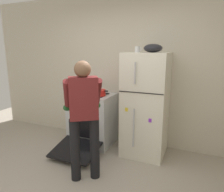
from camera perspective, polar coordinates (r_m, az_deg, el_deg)
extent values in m
cube|color=beige|center=(3.83, 4.39, 6.98)|extent=(6.00, 0.10, 2.70)
cube|color=silver|center=(3.44, 9.26, -2.44)|extent=(0.68, 0.68, 1.68)
cube|color=black|center=(3.05, 7.87, 0.87)|extent=(0.67, 0.01, 0.01)
cylinder|color=#B7B7BC|center=(3.21, 5.99, -8.81)|extent=(0.02, 0.02, 0.61)
cylinder|color=#B7B7BC|center=(3.01, 6.36, 6.28)|extent=(0.02, 0.02, 0.31)
cube|color=purple|center=(3.12, 10.41, -6.63)|extent=(0.04, 0.01, 0.06)
cube|color=yellow|center=(3.18, 4.01, -3.74)|extent=(0.04, 0.01, 0.06)
cube|color=silver|center=(3.89, -5.29, -6.30)|extent=(0.76, 0.64, 0.93)
cube|color=black|center=(3.65, -7.70, -8.91)|extent=(0.53, 0.01, 0.34)
cylinder|color=black|center=(3.73, -8.95, 0.26)|extent=(0.17, 0.17, 0.01)
cylinder|color=black|center=(3.56, -3.95, -0.23)|extent=(0.17, 0.17, 0.01)
cylinder|color=black|center=(3.97, -6.76, 1.09)|extent=(0.17, 0.17, 0.01)
cylinder|color=black|center=(3.81, -1.99, 0.66)|extent=(0.17, 0.17, 0.01)
cylinder|color=silver|center=(3.63, -11.54, -1.21)|extent=(0.04, 0.03, 0.04)
cylinder|color=silver|center=(3.54, -9.27, -1.48)|extent=(0.04, 0.03, 0.04)
cylinder|color=silver|center=(3.45, -6.74, -1.77)|extent=(0.04, 0.03, 0.04)
cylinder|color=silver|center=(3.37, -4.23, -2.07)|extent=(0.04, 0.03, 0.04)
cube|color=black|center=(3.53, -10.03, -14.26)|extent=(0.72, 0.59, 0.15)
cylinder|color=black|center=(2.87, -10.11, -14.43)|extent=(0.13, 0.13, 0.86)
cylinder|color=black|center=(2.89, -4.78, -14.12)|extent=(0.13, 0.13, 0.86)
cube|color=maroon|center=(2.63, -7.87, -0.59)|extent=(0.41, 0.37, 0.54)
sphere|color=brown|center=(2.58, -8.12, 7.32)|extent=(0.21, 0.21, 0.21)
sphere|color=#292929|center=(2.58, -8.09, 6.51)|extent=(0.15, 0.15, 0.15)
cylinder|color=maroon|center=(2.81, -12.20, 0.19)|extent=(0.32, 0.41, 0.49)
cylinder|color=maroon|center=(2.83, -4.07, 0.55)|extent=(0.32, 0.41, 0.49)
ellipsoid|color=#1E5123|center=(3.03, -11.98, -3.02)|extent=(0.12, 0.18, 0.10)
ellipsoid|color=#1E5123|center=(3.05, -4.45, -2.67)|extent=(0.12, 0.18, 0.10)
cylinder|color=red|center=(3.64, -3.61, 0.96)|extent=(0.23, 0.23, 0.11)
cube|color=black|center=(3.69, -5.59, 1.69)|extent=(0.05, 0.03, 0.02)
cube|color=black|center=(3.57, -1.58, 1.35)|extent=(0.05, 0.03, 0.02)
cylinder|color=silver|center=(3.41, 7.01, 12.63)|extent=(0.08, 0.08, 0.10)
torus|color=silver|center=(3.40, 7.74, 12.69)|extent=(0.06, 0.01, 0.06)
ellipsoid|color=black|center=(3.30, 11.21, 12.79)|extent=(0.29, 0.29, 0.13)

